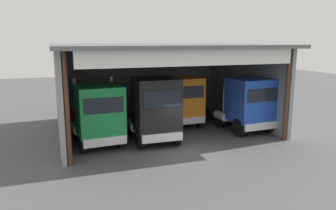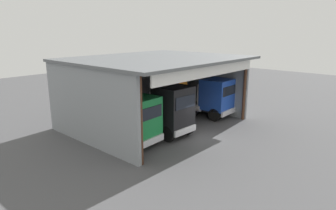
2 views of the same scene
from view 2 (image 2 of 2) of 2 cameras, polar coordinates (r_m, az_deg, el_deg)
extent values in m
plane|color=#4C4C4F|center=(22.03, 6.87, -6.23)|extent=(80.00, 80.00, 0.00)
cube|color=gray|center=(28.09, -10.00, 3.79)|extent=(12.64, 0.24, 5.34)
cube|color=gray|center=(20.50, -15.11, -0.38)|extent=(0.24, 10.07, 5.34)
cube|color=gray|center=(29.15, 6.12, 4.30)|extent=(0.24, 10.07, 5.34)
cube|color=slate|center=(23.69, -2.00, 8.85)|extent=(13.24, 10.89, 0.20)
cylinder|color=#4C2D1E|center=(16.90, -5.25, -3.03)|extent=(0.24, 0.24, 5.34)
cylinder|color=#4C2D1E|center=(26.42, 14.40, 2.90)|extent=(0.24, 0.24, 5.34)
cube|color=white|center=(20.64, 8.04, 6.65)|extent=(11.37, 0.12, 0.90)
cube|color=#197F3D|center=(19.73, -5.89, -2.19)|extent=(2.52, 2.59, 2.63)
cube|color=black|center=(18.80, -3.20, -1.51)|extent=(2.00, 0.20, 0.79)
cube|color=silver|center=(19.38, -3.05, -6.87)|extent=(2.24, 0.32, 0.44)
cube|color=#232326|center=(21.38, -9.28, -4.90)|extent=(1.99, 3.37, 0.36)
cylinder|color=silver|center=(21.37, -6.58, -0.88)|extent=(0.18, 0.18, 3.16)
cylinder|color=silver|center=(19.98, -10.82, -2.12)|extent=(0.18, 0.18, 3.16)
cylinder|color=silver|center=(20.46, -10.89, -5.50)|extent=(0.64, 1.24, 0.56)
cylinder|color=black|center=(20.63, -2.82, -5.97)|extent=(0.38, 1.12, 1.10)
cylinder|color=black|center=(19.23, -6.84, -7.61)|extent=(0.38, 1.12, 1.10)
cylinder|color=black|center=(22.10, -7.31, -4.68)|extent=(0.38, 1.12, 1.10)
cylinder|color=black|center=(20.80, -11.33, -6.07)|extent=(0.38, 1.12, 1.10)
cube|color=black|center=(21.48, 1.00, -0.28)|extent=(2.41, 2.29, 2.93)
cube|color=black|center=(20.63, 3.35, 0.56)|extent=(2.00, 0.11, 0.88)
cube|color=silver|center=(21.20, 3.33, -4.92)|extent=(2.24, 0.21, 0.44)
cube|color=#232326|center=(22.97, -1.97, -3.30)|extent=(1.83, 2.94, 0.36)
cylinder|color=silver|center=(23.14, 0.44, -0.01)|extent=(0.18, 0.18, 2.80)
cylinder|color=silver|center=(21.69, -3.37, -1.02)|extent=(0.18, 0.18, 2.80)
cylinder|color=silver|center=(22.02, -3.38, -3.77)|extent=(0.59, 1.21, 0.56)
cylinder|color=black|center=(22.43, 3.60, -4.24)|extent=(0.33, 1.15, 1.14)
cylinder|color=black|center=(20.97, 0.00, -5.54)|extent=(0.33, 1.15, 1.14)
cylinder|color=black|center=(23.72, -0.20, -3.17)|extent=(0.33, 1.15, 1.14)
cylinder|color=black|center=(22.35, -3.84, -4.31)|extent=(0.33, 1.15, 1.14)
cube|color=orange|center=(25.38, 0.18, 1.59)|extent=(2.34, 2.09, 2.56)
cube|color=black|center=(24.61, 2.02, 2.25)|extent=(1.98, 0.07, 0.77)
cube|color=silver|center=(25.04, 2.04, -1.86)|extent=(2.21, 0.18, 0.44)
cube|color=#232326|center=(26.85, -2.62, -0.68)|extent=(1.77, 3.18, 0.36)
cylinder|color=silver|center=(26.95, -0.25, 1.98)|extent=(0.18, 0.18, 2.73)
cylinder|color=silver|center=(25.46, -3.39, 1.23)|extent=(0.18, 0.18, 2.73)
cylinder|color=silver|center=(25.90, -3.76, -0.99)|extent=(0.57, 1.20, 0.56)
cylinder|color=black|center=(26.24, 2.31, -1.44)|extent=(0.31, 1.16, 1.15)
cylinder|color=black|center=(24.77, -0.66, -2.39)|extent=(0.31, 1.16, 1.15)
cylinder|color=black|center=(27.61, -1.15, -0.64)|extent=(0.31, 1.16, 1.15)
cylinder|color=black|center=(26.21, -4.15, -1.49)|extent=(0.31, 1.16, 1.15)
cube|color=#1E47B7|center=(26.64, 9.38, 2.06)|extent=(2.55, 2.38, 2.65)
cube|color=black|center=(25.99, 11.63, 2.70)|extent=(2.09, 0.14, 0.80)
cube|color=silver|center=(26.41, 11.48, -1.33)|extent=(2.34, 0.25, 0.44)
cube|color=#232326|center=(27.92, 5.94, -0.20)|extent=(1.98, 3.49, 0.36)
cylinder|color=silver|center=(28.29, 8.23, 2.07)|extent=(0.18, 0.18, 2.43)
cylinder|color=silver|center=(26.46, 5.72, 1.30)|extent=(0.18, 0.18, 2.43)
cylinder|color=silver|center=(26.84, 5.16, -0.51)|extent=(0.61, 1.22, 0.56)
cylinder|color=black|center=(27.70, 11.20, -0.90)|extent=(0.34, 1.12, 1.11)
cylinder|color=black|center=(25.89, 8.90, -1.87)|extent=(0.34, 1.12, 1.11)
cylinder|color=black|center=(28.84, 7.13, -0.14)|extent=(0.34, 1.12, 1.11)
cylinder|color=black|center=(27.10, 4.66, -1.01)|extent=(0.34, 1.12, 1.11)
cylinder|color=#B21E19|center=(27.24, -9.50, -1.31)|extent=(0.58, 0.58, 0.91)
cube|color=red|center=(24.22, -17.15, -3.63)|extent=(0.90, 0.60, 1.00)
camera|label=1|loc=(11.13, 58.45, -2.45)|focal=35.03mm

